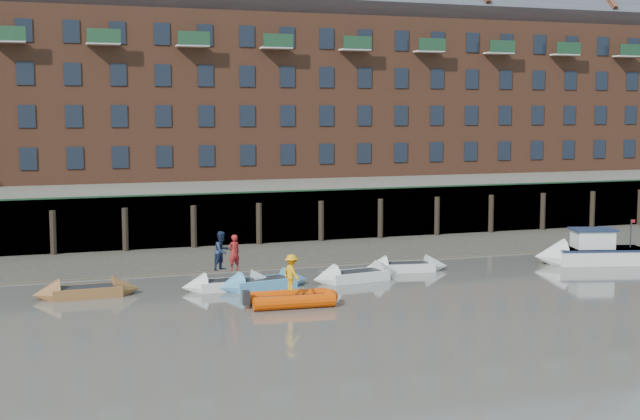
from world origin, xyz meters
name	(u,v)px	position (x,y,z in m)	size (l,w,h in m)	color
ground	(362,332)	(0.00, 0.00, 0.00)	(220.00, 220.00, 0.00)	#5C5750
foreshore	(242,257)	(0.00, 18.00, 0.00)	(110.00, 8.00, 0.50)	#3D382F
mud_band	(258,267)	(0.00, 14.60, 0.00)	(110.00, 1.60, 0.10)	#4C4336
river_wall	(224,220)	(0.00, 22.38, 1.59)	(110.00, 1.23, 3.30)	#2D2A26
bank_terrace	(183,199)	(0.00, 36.00, 1.60)	(110.00, 28.00, 3.20)	#5E594D
apartment_terrace	(178,48)	(0.00, 36.99, 12.82)	(80.60, 15.56, 20.98)	brown
rowboat_2	(87,292)	(-9.16, 9.81, 0.24)	(4.66, 1.48, 1.34)	brown
rowboat_3	(229,284)	(-2.82, 9.37, 0.23)	(4.44, 1.32, 1.29)	silver
rowboat_4	(263,283)	(-1.27, 9.12, 0.23)	(4.70, 2.06, 1.32)	#4D94C3
rowboat_5	(356,276)	(3.48, 9.39, 0.24)	(4.83, 2.00, 1.36)	silver
rowboat_6	(406,267)	(6.85, 10.97, 0.22)	(4.47, 1.97, 1.25)	silver
rib_tender	(295,299)	(-1.01, 5.11, 0.29)	(3.84, 2.00, 0.66)	#D13D01
motor_launch	(582,252)	(16.65, 9.85, 0.62)	(6.16, 3.38, 2.42)	silver
person_rower_a	(234,253)	(-2.60, 9.31, 1.70)	(0.61, 0.40, 1.68)	maroon
person_rower_b	(222,251)	(-3.09, 9.63, 1.77)	(0.88, 0.69, 1.81)	#19233F
person_rib_crew	(292,273)	(-1.15, 5.07, 1.41)	(1.03, 0.59, 1.59)	orange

